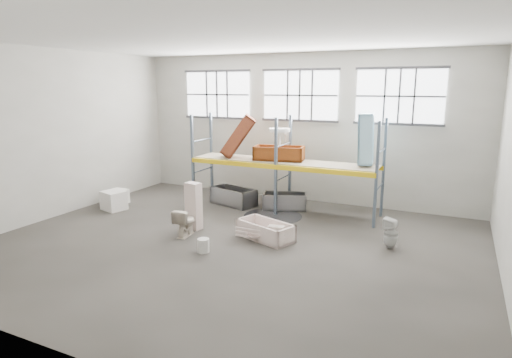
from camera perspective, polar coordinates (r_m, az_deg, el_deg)
The scene contains 33 objects.
floor at distance 10.94m, azimuth -3.41°, elevation -8.96°, with size 12.00×10.00×0.10m, color #4E4943.
ceiling at distance 10.27m, azimuth -3.79°, elevation 18.63°, with size 12.00×10.00×0.10m, color silver.
wall_back at distance 14.89m, azimuth 5.91°, elevation 6.77°, with size 12.00×0.10×5.00m, color #9F9D92.
wall_front at distance 6.44m, azimuth -25.86°, elevation -1.60°, with size 12.00×0.10×5.00m, color #B0AEA3.
wall_left at distance 14.23m, azimuth -25.55°, elevation 5.39°, with size 0.10×10.00×5.00m, color #A3A196.
window_left at distance 16.08m, azimuth -5.15°, elevation 11.11°, with size 2.60×0.04×1.60m, color white.
window_mid at distance 14.72m, azimuth 5.85°, elevation 11.00°, with size 2.60×0.04×1.60m, color white.
window_right at distance 13.98m, azimuth 18.51°, elevation 10.38°, with size 2.60×0.04×1.60m, color white.
rack_upright_la at distance 14.45m, azimuth -8.41°, elevation 2.53°, with size 0.08×0.08×3.00m, color slate.
rack_upright_lb at distance 15.44m, azimuth -5.94°, elevation 3.22°, with size 0.08×0.08×3.00m, color slate.
rack_upright_ma at distance 13.04m, azimuth 2.64°, elevation 1.61°, with size 0.08×0.08×3.00m, color slate.
rack_upright_mb at distance 14.14m, azimuth 4.52°, elevation 2.42°, with size 0.08×0.08×3.00m, color slate.
rack_upright_ra at distance 12.22m, azimuth 15.72°, elevation 0.44°, with size 0.08×0.08×3.00m, color slate.
rack_upright_rb at distance 13.39m, azimuth 16.61°, elevation 1.38°, with size 0.08×0.08×3.00m, color slate.
rack_beam_front at distance 13.04m, azimuth 2.64°, elevation 1.61°, with size 6.00×0.10×0.14m, color yellow.
rack_beam_back at distance 14.14m, azimuth 4.52°, elevation 2.42°, with size 6.00×0.10×0.14m, color yellow.
shelf_deck at distance 13.57m, azimuth 3.62°, elevation 2.36°, with size 5.90×1.10×0.03m, color gray.
wet_patch at distance 13.22m, azimuth 2.24°, elevation -4.93°, with size 1.80×1.80×0.00m, color black.
bathtub_beige at distance 11.26m, azimuth 1.27°, elevation -6.84°, with size 1.53×0.72×0.45m, color beige, non-canonical shape.
cistern_spare at distance 10.90m, azimuth 2.68°, elevation -7.20°, with size 0.40×0.19×0.38m, color beige.
sink_in_tub at distance 11.05m, azimuth -0.21°, elevation -7.56°, with size 0.40×0.40×0.14m, color beige.
toilet_beige at distance 11.59m, azimuth -9.42°, elevation -5.65°, with size 0.42×0.74×0.75m, color beige.
cistern_tall at distance 12.02m, azimuth -8.29°, elevation -3.56°, with size 0.42×0.28×1.31m, color beige.
toilet_white at distance 11.08m, azimuth 17.49°, elevation -6.87°, with size 0.35×0.35×0.77m, color silver.
steel_tub_left at distance 14.43m, azimuth -3.00°, elevation -2.30°, with size 1.55×0.72×0.57m, color #A0A1A6, non-canonical shape.
steel_tub_right at distance 13.97m, azimuth 3.84°, elevation -2.93°, with size 1.40×0.65×0.51m, color #96999E, non-canonical shape.
rust_tub_flat at distance 13.67m, azimuth 3.07°, elevation 3.46°, with size 1.57×0.73×0.44m, color #8D370E, non-canonical shape.
rust_tub_tilted at distance 14.16m, azimuth -2.37°, elevation 5.71°, with size 1.49×0.70×0.42m, color brown, non-canonical shape.
sink_on_shelf at distance 13.43m, azimuth 3.13°, elevation 4.48°, with size 0.66×0.51×0.58m, color white.
blue_tub_upright at distance 12.96m, azimuth 14.39°, elevation 5.17°, with size 1.47×0.69×0.41m, color #9CD2ED, non-canonical shape.
bucket at distance 10.48m, azimuth -7.00°, elevation -8.75°, with size 0.28×0.28×0.33m, color beige.
carton_near at distance 14.57m, azimuth -18.38°, elevation -2.71°, with size 0.70×0.60×0.60m, color white.
carton_far at distance 15.27m, azimuth -17.92°, elevation -2.25°, with size 0.57×0.57×0.48m, color white.
Camera 1 is at (4.94, -8.92, 3.90)m, focal length 30.11 mm.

